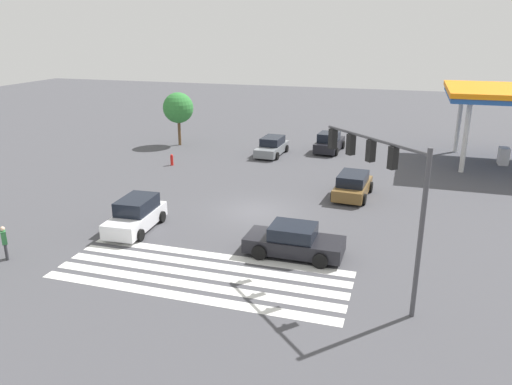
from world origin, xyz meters
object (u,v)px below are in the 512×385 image
Objects in this scene: car_3 at (294,241)px; pedestrian at (4,241)px; car_1 at (136,215)px; fire_hydrant at (172,160)px; car_0 at (272,147)px; tree_corner_b at (178,108)px; car_2 at (329,143)px; traffic_signal_mast at (383,176)px; car_4 at (353,185)px.

pedestrian reaches higher than car_3.
fire_hydrant is (-3.89, 12.00, -0.34)m from car_1.
car_0 is 0.96× the size of tree_corner_b.
tree_corner_b reaches higher than car_3.
car_0 reaches higher than fire_hydrant.
tree_corner_b reaches higher than car_2.
car_0 is 5.01m from car_2.
fire_hydrant is at bearing 2.52° from traffic_signal_mast.
car_1 is 13.31m from car_4.
car_2 is at bearing 6.61° from tree_corner_b.
car_2 is 2.76× the size of pedestrian.
traffic_signal_mast is at bearing -38.31° from pedestrian.
car_2 is (-5.52, 22.89, -4.04)m from traffic_signal_mast.
car_4 is at bearing 80.83° from car_3.
traffic_signal_mast is at bearing -165.16° from car_4.
car_1 reaches higher than car_0.
traffic_signal_mast is 12.37m from car_4.
car_1 is (-12.37, 2.89, -4.01)m from traffic_signal_mast.
car_4 is 14.46m from fire_hydrant.
pedestrian is 0.35× the size of tree_corner_b.
traffic_signal_mast is 13.32m from car_1.
tree_corner_b is at bearing 100.62° from car_2.
car_3 is 1.07× the size of car_4.
tree_corner_b is (-8.83, 1.01, 2.62)m from car_0.
car_3 is (-3.80, 2.25, -4.10)m from traffic_signal_mast.
car_1 is 21.14m from car_2.
car_0 is at bearing -19.20° from traffic_signal_mast.
car_2 is 13.40m from fire_hydrant.
car_2 is at bearing 122.77° from car_0.
fire_hydrant is at bearing 44.70° from pedestrian.
car_4 is (10.16, 8.60, -0.04)m from car_1.
fire_hydrant is (-12.46, 12.64, -0.25)m from car_3.
car_3 is 0.97× the size of tree_corner_b.
fire_hydrant is at bearing 80.34° from car_4.
tree_corner_b is (-6.30, 18.48, 2.54)m from car_1.
traffic_signal_mast reaches higher than car_3.
car_1 is 1.00× the size of car_4.
car_2 is 13.49m from tree_corner_b.
tree_corner_b is at bearing 128.50° from car_3.
car_1 is (-2.53, -17.46, 0.08)m from car_0.
car_3 is at bearing -26.35° from pedestrian.
car_4 is at bearing -34.12° from traffic_signal_mast.
traffic_signal_mast reaches higher than car_4.
tree_corner_b is at bearing 50.48° from pedestrian.
car_4 is 4.92× the size of fire_hydrant.
car_0 is at bearing 109.07° from car_3.
car_0 is 1.01× the size of car_2.
car_2 is (4.32, 2.54, 0.05)m from car_0.
car_0 is at bearing 28.63° from pedestrian.
tree_corner_b is (-2.50, 23.43, 2.42)m from pedestrian.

